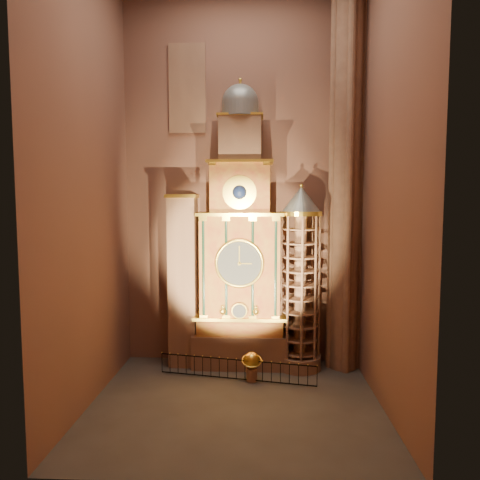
{
  "coord_description": "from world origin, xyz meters",
  "views": [
    {
      "loc": [
        1.14,
        -19.94,
        9.62
      ],
      "look_at": [
        0.08,
        3.0,
        7.71
      ],
      "focal_mm": 32.0,
      "sensor_mm": 36.0,
      "label": 1
    }
  ],
  "objects_px": {
    "astronomical_clock": "(240,255)",
    "stair_turret": "(300,280)",
    "celestial_globe": "(252,364)",
    "iron_railing": "(236,370)",
    "portrait_tower": "(183,280)"
  },
  "relations": [
    {
      "from": "celestial_globe",
      "to": "iron_railing",
      "type": "relative_size",
      "value": 0.19
    },
    {
      "from": "astronomical_clock",
      "to": "portrait_tower",
      "type": "xyz_separation_m",
      "value": [
        -3.4,
        0.02,
        -1.53
      ]
    },
    {
      "from": "stair_turret",
      "to": "portrait_tower",
      "type": "bearing_deg",
      "value": 177.67
    },
    {
      "from": "stair_turret",
      "to": "celestial_globe",
      "type": "height_order",
      "value": "stair_turret"
    },
    {
      "from": "iron_railing",
      "to": "astronomical_clock",
      "type": "bearing_deg",
      "value": 87.18
    },
    {
      "from": "astronomical_clock",
      "to": "stair_turret",
      "type": "relative_size",
      "value": 1.55
    },
    {
      "from": "astronomical_clock",
      "to": "portrait_tower",
      "type": "height_order",
      "value": "astronomical_clock"
    },
    {
      "from": "celestial_globe",
      "to": "portrait_tower",
      "type": "bearing_deg",
      "value": 151.35
    },
    {
      "from": "astronomical_clock",
      "to": "stair_turret",
      "type": "bearing_deg",
      "value": -4.3
    },
    {
      "from": "stair_turret",
      "to": "iron_railing",
      "type": "height_order",
      "value": "stair_turret"
    },
    {
      "from": "stair_turret",
      "to": "iron_railing",
      "type": "distance_m",
      "value": 6.21
    },
    {
      "from": "celestial_globe",
      "to": "iron_railing",
      "type": "xyz_separation_m",
      "value": [
        -0.84,
        0.01,
        -0.34
      ]
    },
    {
      "from": "astronomical_clock",
      "to": "stair_turret",
      "type": "distance_m",
      "value": 3.78
    },
    {
      "from": "stair_turret",
      "to": "astronomical_clock",
      "type": "bearing_deg",
      "value": 175.7
    },
    {
      "from": "stair_turret",
      "to": "celestial_globe",
      "type": "relative_size",
      "value": 6.76
    }
  ]
}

